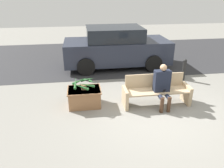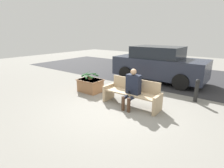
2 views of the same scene
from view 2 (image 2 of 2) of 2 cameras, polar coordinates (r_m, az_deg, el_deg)
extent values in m
plane|color=gray|center=(5.38, 2.44, -8.44)|extent=(30.00, 30.00, 0.00)
cube|color=#2D2D30|center=(10.20, 20.53, 2.49)|extent=(20.00, 6.00, 0.01)
cube|color=tan|center=(6.09, -1.11, -2.65)|extent=(0.09, 0.56, 0.55)
cube|color=tan|center=(5.24, 14.65, -6.43)|extent=(0.09, 0.56, 0.55)
cube|color=tan|center=(5.56, 6.20, -2.96)|extent=(1.71, 0.51, 0.04)
cube|color=tan|center=(5.71, 7.62, -0.19)|extent=(1.71, 0.04, 0.40)
cube|color=black|center=(5.38, 7.02, -0.09)|extent=(0.44, 0.22, 0.60)
sphere|color=tan|center=(5.26, 7.05, 3.95)|extent=(0.18, 0.18, 0.18)
cylinder|color=black|center=(5.37, 4.88, -4.02)|extent=(0.11, 0.40, 0.11)
cylinder|color=black|center=(5.28, 6.69, -4.45)|extent=(0.11, 0.40, 0.11)
cylinder|color=#472D1E|center=(5.27, 3.65, -6.37)|extent=(0.10, 0.10, 0.44)
cylinder|color=#472D1E|center=(5.18, 5.47, -6.86)|extent=(0.10, 0.10, 0.44)
cube|color=black|center=(5.25, 5.67, -2.68)|extent=(0.07, 0.09, 0.12)
cube|color=#936642|center=(6.98, -7.09, -0.48)|extent=(0.87, 0.63, 0.50)
cube|color=#936642|center=(6.92, -7.15, 1.36)|extent=(0.92, 0.68, 0.04)
cylinder|color=brown|center=(6.90, -7.18, 2.04)|extent=(0.15, 0.15, 0.13)
cone|color=#2D6B33|center=(6.75, -5.66, 3.02)|extent=(0.15, 0.47, 0.23)
cone|color=#2D6B33|center=(6.91, -5.45, 3.38)|extent=(0.43, 0.31, 0.23)
cone|color=#2D6B33|center=(7.09, -6.65, 3.34)|extent=(0.46, 0.28, 0.16)
cone|color=#2D6B33|center=(7.03, -8.45, 3.39)|extent=(0.10, 0.47, 0.21)
cone|color=#2D6B33|center=(6.80, -9.01, 2.77)|extent=(0.46, 0.26, 0.18)
cone|color=#2D6B33|center=(6.67, -8.02, 2.84)|extent=(0.46, 0.22, 0.24)
cube|color=#232838|center=(8.79, 15.05, 5.34)|extent=(4.29, 1.80, 0.90)
cube|color=black|center=(8.73, 14.74, 10.06)|extent=(2.23, 1.66, 0.54)
cylinder|color=black|center=(7.61, 21.46, 0.58)|extent=(0.67, 0.18, 0.67)
cylinder|color=black|center=(9.32, 24.61, 2.93)|extent=(0.67, 0.18, 0.67)
cylinder|color=black|center=(8.67, 4.44, 3.48)|extent=(0.67, 0.18, 0.67)
cylinder|color=black|center=(10.20, 9.98, 5.21)|extent=(0.67, 0.18, 0.67)
cylinder|color=black|center=(6.53, 25.81, -2.41)|extent=(0.13, 0.13, 0.68)
sphere|color=black|center=(6.43, 26.22, 0.79)|extent=(0.14, 0.14, 0.14)
camera|label=1|loc=(4.86, -65.54, 17.01)|focal=35.00mm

